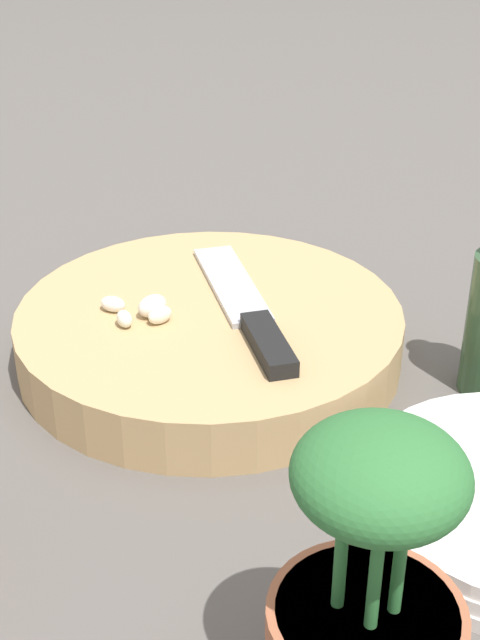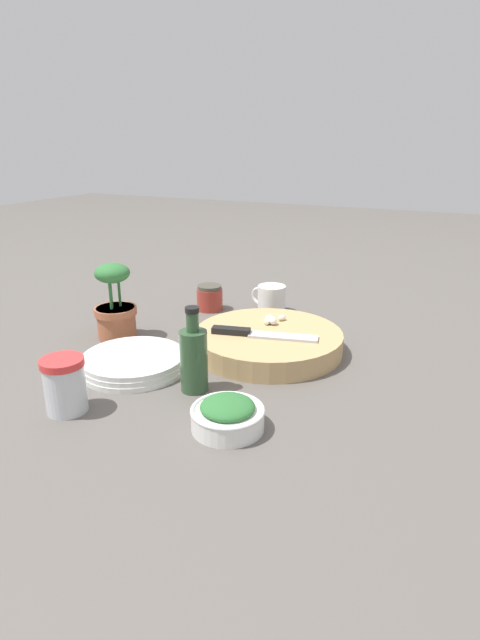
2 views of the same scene
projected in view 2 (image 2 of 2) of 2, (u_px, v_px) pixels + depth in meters
The scene contains 11 objects.
ground_plane at pixel (225, 358), 1.02m from camera, with size 5.00×5.00×0.00m, color #56514C.
cutting_board at pixel (268, 341), 1.05m from camera, with size 0.31×0.31×0.04m.
chef_knife at pixel (257, 334), 1.02m from camera, with size 0.08×0.22×0.01m.
garlic_cloves at pixel (273, 320), 1.08m from camera, with size 0.06×0.05×0.02m.
herb_bowl at pixel (228, 415), 0.76m from camera, with size 0.12×0.12×0.05m.
spice_jar at pixel (65, 385), 0.81m from camera, with size 0.07×0.07×0.09m.
coffee_mug at pixel (271, 299), 1.28m from camera, with size 0.07×0.10×0.07m.
plate_stack at pixel (134, 362), 0.97m from camera, with size 0.20×0.20×0.03m.
honey_jar at pixel (210, 298), 1.30m from camera, with size 0.07×0.07×0.07m.
oil_bottle at pixel (194, 358), 0.87m from camera, with size 0.05×0.05×0.16m.
potted_herb at pixel (115, 307), 1.10m from camera, with size 0.09×0.09×0.17m.
Camera 2 is at (-0.83, -0.42, 0.42)m, focal length 28.00 mm.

